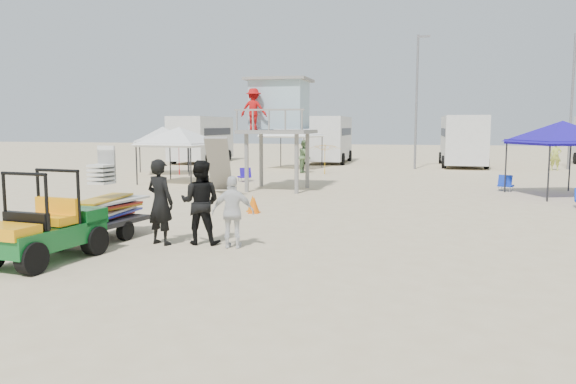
% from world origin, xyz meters
% --- Properties ---
extents(ground, '(140.00, 140.00, 0.00)m').
position_xyz_m(ground, '(0.00, 0.00, 0.00)').
color(ground, beige).
rests_on(ground, ground).
extents(utility_cart, '(1.46, 2.45, 1.76)m').
position_xyz_m(utility_cart, '(-4.01, 1.30, 0.82)').
color(utility_cart, '#0E5920').
rests_on(utility_cart, ground).
extents(surf_trailer, '(1.40, 2.25, 1.92)m').
position_xyz_m(surf_trailer, '(-4.01, 3.63, 0.78)').
color(surf_trailer, black).
rests_on(surf_trailer, ground).
extents(man_left, '(0.81, 0.66, 1.92)m').
position_xyz_m(man_left, '(-2.49, 3.33, 0.96)').
color(man_left, black).
rests_on(man_left, ground).
extents(man_mid, '(0.97, 0.78, 1.89)m').
position_xyz_m(man_mid, '(-1.64, 3.58, 0.94)').
color(man_mid, black).
rests_on(man_mid, ground).
extents(man_right, '(0.97, 0.51, 1.57)m').
position_xyz_m(man_right, '(-0.79, 3.33, 0.79)').
color(man_right, silver).
rests_on(man_right, ground).
extents(lifeguard_tower, '(2.83, 2.83, 4.45)m').
position_xyz_m(lifeguard_tower, '(-2.56, 14.36, 3.31)').
color(lifeguard_tower, gray).
rests_on(lifeguard_tower, ground).
extents(canopy_blue, '(3.83, 3.83, 3.22)m').
position_xyz_m(canopy_blue, '(8.33, 14.66, 2.67)').
color(canopy_blue, black).
rests_on(canopy_blue, ground).
extents(canopy_white_a, '(3.28, 3.28, 2.98)m').
position_xyz_m(canopy_white_a, '(-7.55, 15.93, 2.43)').
color(canopy_white_a, black).
rests_on(canopy_white_a, ground).
extents(canopy_white_b, '(3.72, 3.72, 2.98)m').
position_xyz_m(canopy_white_b, '(-10.34, 20.13, 2.43)').
color(canopy_white_b, black).
rests_on(canopy_white_b, ground).
extents(canopy_white_c, '(3.60, 3.60, 3.21)m').
position_xyz_m(canopy_white_c, '(-4.41, 25.62, 2.66)').
color(canopy_white_c, black).
rests_on(canopy_white_c, ground).
extents(umbrella_a, '(2.35, 2.38, 1.94)m').
position_xyz_m(umbrella_a, '(-9.31, 19.81, 0.97)').
color(umbrella_a, red).
rests_on(umbrella_a, ground).
extents(umbrella_b, '(2.08, 2.11, 1.68)m').
position_xyz_m(umbrella_b, '(-1.77, 22.01, 0.84)').
color(umbrella_b, orange).
rests_on(umbrella_b, ground).
extents(cone_near, '(0.34, 0.34, 0.50)m').
position_xyz_m(cone_near, '(-1.86, 8.44, 0.25)').
color(cone_near, orange).
rests_on(cone_near, ground).
extents(cone_far, '(0.34, 0.34, 0.50)m').
position_xyz_m(cone_far, '(-1.71, 8.11, 0.25)').
color(cone_far, '#E55C07').
rests_on(cone_far, ground).
extents(beach_chair_a, '(0.73, 0.83, 0.64)m').
position_xyz_m(beach_chair_a, '(-4.87, 17.40, 0.31)').
color(beach_chair_a, '#220EA1').
rests_on(beach_chair_a, ground).
extents(beach_chair_c, '(0.70, 0.77, 0.64)m').
position_xyz_m(beach_chair_c, '(6.62, 15.97, 0.31)').
color(beach_chair_c, '#102EAF').
rests_on(beach_chair_c, ground).
extents(rv_far_left, '(2.64, 6.80, 3.25)m').
position_xyz_m(rv_far_left, '(-12.00, 29.99, 1.80)').
color(rv_far_left, silver).
rests_on(rv_far_left, ground).
extents(rv_mid_left, '(2.65, 6.50, 3.25)m').
position_xyz_m(rv_mid_left, '(-3.00, 31.49, 1.80)').
color(rv_mid_left, silver).
rests_on(rv_mid_left, ground).
extents(rv_mid_right, '(2.64, 7.00, 3.25)m').
position_xyz_m(rv_mid_right, '(6.00, 29.99, 1.80)').
color(rv_mid_right, silver).
rests_on(rv_mid_right, ground).
extents(light_pole_left, '(0.14, 0.14, 8.00)m').
position_xyz_m(light_pole_left, '(3.00, 27.00, 4.00)').
color(light_pole_left, slate).
rests_on(light_pole_left, ground).
extents(light_pole_right, '(0.14, 0.14, 8.00)m').
position_xyz_m(light_pole_right, '(12.00, 28.50, 4.00)').
color(light_pole_right, slate).
rests_on(light_pole_right, ground).
extents(distant_beachgoers, '(14.79, 5.59, 1.83)m').
position_xyz_m(distant_beachgoers, '(0.91, 24.10, 0.90)').
color(distant_beachgoers, '#587747').
rests_on(distant_beachgoers, ground).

